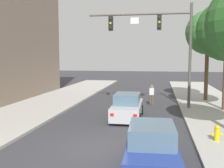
{
  "coord_description": "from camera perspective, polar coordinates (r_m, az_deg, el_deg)",
  "views": [
    {
      "loc": [
        2.42,
        -10.51,
        3.86
      ],
      "look_at": [
        -0.74,
        7.15,
        2.0
      ],
      "focal_mm": 42.21,
      "sensor_mm": 36.0,
      "label": 1
    }
  ],
  "objects": [
    {
      "name": "car_lead_silver",
      "position": [
        16.54,
        3.36,
        -5.03
      ],
      "size": [
        1.88,
        4.26,
        1.6
      ],
      "color": "#B7B7BC",
      "rests_on": "ground"
    },
    {
      "name": "street_tree_third",
      "position": [
        23.97,
        20.06,
        10.39
      ],
      "size": [
        3.72,
        3.72,
        7.62
      ],
      "color": "brown",
      "rests_on": "sidewalk_right"
    },
    {
      "name": "fire_hydrant",
      "position": [
        12.7,
        21.8,
        -9.82
      ],
      "size": [
        0.48,
        0.24,
        0.72
      ],
      "color": "gold",
      "rests_on": "sidewalk_right"
    },
    {
      "name": "car_following_blue",
      "position": [
        9.42,
        8.56,
        -13.62
      ],
      "size": [
        1.98,
        4.31,
        1.6
      ],
      "color": "navy",
      "rests_on": "ground"
    },
    {
      "name": "pedestrian_crossing_road",
      "position": [
        21.06,
        8.59,
        -2.19
      ],
      "size": [
        0.36,
        0.22,
        1.64
      ],
      "color": "brown",
      "rests_on": "ground"
    },
    {
      "name": "ground_plane",
      "position": [
        11.45,
        -2.73,
        -13.79
      ],
      "size": [
        120.0,
        120.0,
        0.0
      ],
      "primitive_type": "plane",
      "color": "#38383D"
    },
    {
      "name": "traffic_signal_mast",
      "position": [
        19.71,
        10.33,
        10.26
      ],
      "size": [
        7.53,
        0.38,
        7.5
      ],
      "color": "#514C47",
      "rests_on": "sidewalk_right"
    }
  ]
}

